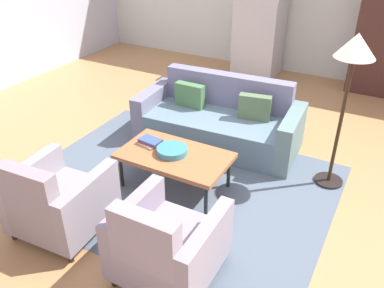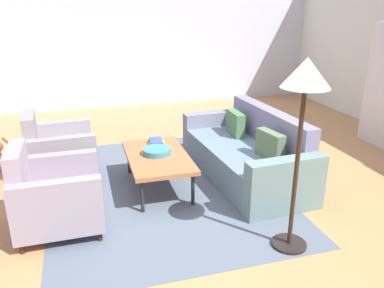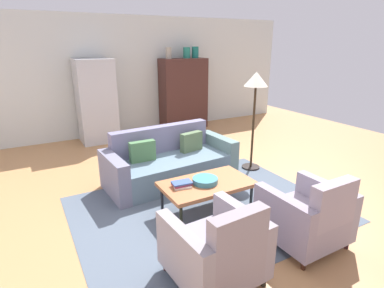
{
  "view_description": "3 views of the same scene",
  "coord_description": "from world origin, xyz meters",
  "px_view_note": "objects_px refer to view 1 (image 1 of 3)",
  "views": [
    {
      "loc": [
        1.55,
        -3.62,
        2.72
      ],
      "look_at": [
        -0.22,
        -0.37,
        0.56
      ],
      "focal_mm": 37.6,
      "sensor_mm": 36.0,
      "label": 1
    },
    {
      "loc": [
        3.77,
        -1.24,
        2.11
      ],
      "look_at": [
        -0.13,
        -0.1,
        0.62
      ],
      "focal_mm": 36.0,
      "sensor_mm": 36.0,
      "label": 2
    },
    {
      "loc": [
        -2.37,
        -3.62,
        2.19
      ],
      "look_at": [
        -0.32,
        0.08,
        0.8
      ],
      "focal_mm": 29.06,
      "sensor_mm": 36.0,
      "label": 3
    }
  ],
  "objects_px": {
    "armchair_left": "(57,203)",
    "refrigerator": "(260,24)",
    "coffee_table": "(175,157)",
    "couch": "(220,122)",
    "armchair_right": "(165,248)",
    "book_stack": "(150,142)",
    "fruit_bowl": "(172,151)",
    "floor_lamp": "(353,61)"
  },
  "relations": [
    {
      "from": "armchair_left",
      "to": "refrigerator",
      "type": "distance_m",
      "value": 5.12
    },
    {
      "from": "coffee_table",
      "to": "armchair_left",
      "type": "xyz_separation_m",
      "value": [
        -0.6,
        -1.17,
        -0.05
      ]
    },
    {
      "from": "armchair_left",
      "to": "refrigerator",
      "type": "bearing_deg",
      "value": 85.54
    },
    {
      "from": "couch",
      "to": "armchair_left",
      "type": "bearing_deg",
      "value": 72.2
    },
    {
      "from": "coffee_table",
      "to": "armchair_right",
      "type": "xyz_separation_m",
      "value": [
        0.6,
        -1.17,
        -0.05
      ]
    },
    {
      "from": "book_stack",
      "to": "coffee_table",
      "type": "bearing_deg",
      "value": -8.69
    },
    {
      "from": "fruit_bowl",
      "to": "couch",
      "type": "bearing_deg",
      "value": 88.86
    },
    {
      "from": "fruit_bowl",
      "to": "floor_lamp",
      "type": "relative_size",
      "value": 0.2
    },
    {
      "from": "coffee_table",
      "to": "armchair_left",
      "type": "distance_m",
      "value": 1.31
    },
    {
      "from": "refrigerator",
      "to": "fruit_bowl",
      "type": "bearing_deg",
      "value": -83.01
    },
    {
      "from": "coffee_table",
      "to": "refrigerator",
      "type": "height_order",
      "value": "refrigerator"
    },
    {
      "from": "armchair_left",
      "to": "book_stack",
      "type": "height_order",
      "value": "armchair_left"
    },
    {
      "from": "book_stack",
      "to": "couch",
      "type": "bearing_deg",
      "value": 73.31
    },
    {
      "from": "coffee_table",
      "to": "couch",
      "type": "bearing_deg",
      "value": 90.27
    },
    {
      "from": "couch",
      "to": "fruit_bowl",
      "type": "xyz_separation_m",
      "value": [
        -0.02,
        -1.19,
        0.17
      ]
    },
    {
      "from": "armchair_right",
      "to": "book_stack",
      "type": "height_order",
      "value": "armchair_right"
    },
    {
      "from": "armchair_left",
      "to": "floor_lamp",
      "type": "relative_size",
      "value": 0.51
    },
    {
      "from": "coffee_table",
      "to": "armchair_left",
      "type": "height_order",
      "value": "armchair_left"
    },
    {
      "from": "armchair_right",
      "to": "fruit_bowl",
      "type": "relative_size",
      "value": 2.62
    },
    {
      "from": "armchair_left",
      "to": "couch",
      "type": "bearing_deg",
      "value": 72.41
    },
    {
      "from": "armchair_left",
      "to": "floor_lamp",
      "type": "distance_m",
      "value": 3.16
    },
    {
      "from": "armchair_left",
      "to": "fruit_bowl",
      "type": "height_order",
      "value": "armchair_left"
    },
    {
      "from": "couch",
      "to": "book_stack",
      "type": "height_order",
      "value": "couch"
    },
    {
      "from": "couch",
      "to": "book_stack",
      "type": "distance_m",
      "value": 1.2
    },
    {
      "from": "couch",
      "to": "armchair_left",
      "type": "height_order",
      "value": "armchair_left"
    },
    {
      "from": "armchair_right",
      "to": "fruit_bowl",
      "type": "height_order",
      "value": "armchair_right"
    },
    {
      "from": "couch",
      "to": "armchair_right",
      "type": "distance_m",
      "value": 2.43
    },
    {
      "from": "armchair_left",
      "to": "floor_lamp",
      "type": "height_order",
      "value": "floor_lamp"
    },
    {
      "from": "armchair_left",
      "to": "fruit_bowl",
      "type": "distance_m",
      "value": 1.3
    },
    {
      "from": "coffee_table",
      "to": "refrigerator",
      "type": "relative_size",
      "value": 0.65
    },
    {
      "from": "refrigerator",
      "to": "armchair_right",
      "type": "bearing_deg",
      "value": -77.69
    },
    {
      "from": "armchair_right",
      "to": "book_stack",
      "type": "distance_m",
      "value": 1.55
    },
    {
      "from": "couch",
      "to": "fruit_bowl",
      "type": "bearing_deg",
      "value": 85.14
    },
    {
      "from": "couch",
      "to": "coffee_table",
      "type": "xyz_separation_m",
      "value": [
        0.01,
        -1.19,
        0.1
      ]
    },
    {
      "from": "coffee_table",
      "to": "armchair_right",
      "type": "distance_m",
      "value": 1.31
    },
    {
      "from": "armchair_left",
      "to": "armchair_right",
      "type": "xyz_separation_m",
      "value": [
        1.2,
        -0.0,
        0.0
      ]
    },
    {
      "from": "couch",
      "to": "coffee_table",
      "type": "relative_size",
      "value": 1.79
    },
    {
      "from": "couch",
      "to": "armchair_right",
      "type": "xyz_separation_m",
      "value": [
        0.61,
        -2.35,
        0.06
      ]
    },
    {
      "from": "coffee_table",
      "to": "floor_lamp",
      "type": "bearing_deg",
      "value": 31.3
    },
    {
      "from": "fruit_bowl",
      "to": "book_stack",
      "type": "height_order",
      "value": "fruit_bowl"
    },
    {
      "from": "book_stack",
      "to": "fruit_bowl",
      "type": "bearing_deg",
      "value": -9.48
    },
    {
      "from": "fruit_bowl",
      "to": "floor_lamp",
      "type": "height_order",
      "value": "floor_lamp"
    }
  ]
}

